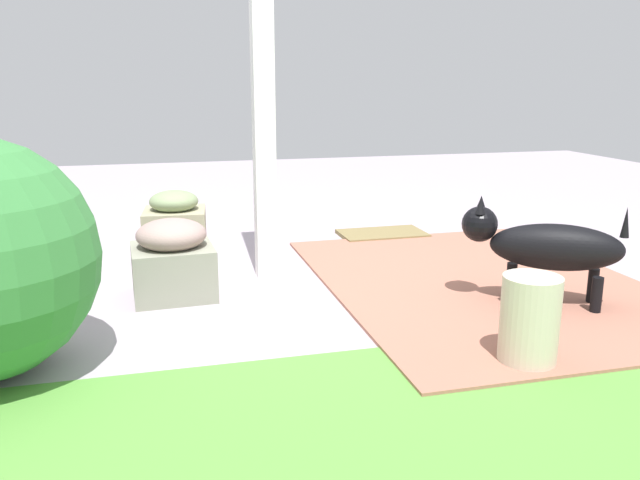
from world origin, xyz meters
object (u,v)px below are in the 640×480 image
Objects in this scene: porch_pillar at (262,66)px; dog at (544,245)px; stone_planter_nearest at (175,229)px; ceramic_urn at (530,321)px; doormat at (382,234)px; stone_planter_near at (173,259)px; terracotta_pot_tall at (4,230)px.

porch_pillar reaches higher than dog.
porch_pillar is at bearing 140.92° from stone_planter_nearest.
doormat is (-0.20, -2.32, -0.18)m from ceramic_urn.
stone_planter_near is 0.58× the size of dog.
terracotta_pot_tall is 1.13× the size of doormat.
dog is at bearing 154.00° from terracotta_pot_tall.
porch_pillar is 1.91m from terracotta_pot_tall.
terracotta_pot_tall is 1.90× the size of ceramic_urn.
dog reaches higher than stone_planter_near.
terracotta_pot_tall is at bearing -4.45° from stone_planter_nearest.
stone_planter_near is 0.62× the size of terracotta_pot_tall.
ceramic_urn is at bearing 139.73° from terracotta_pot_tall.
stone_planter_nearest is 1.06× the size of stone_planter_near.
stone_planter_near reaches higher than doormat.
terracotta_pot_tall is at bearing 6.39° from doormat.
porch_pillar is 2.04m from ceramic_urn.
porch_pillar reaches higher than ceramic_urn.
porch_pillar is at bearing -156.18° from stone_planter_near.
dog reaches higher than stone_planter_nearest.
ceramic_urn is at bearing 85.14° from doormat.
dog is (-1.88, 0.65, 0.12)m from stone_planter_near.
terracotta_pot_tall is at bearing -37.19° from stone_planter_near.
doormat is at bearing -166.64° from stone_planter_nearest.
dog is 2.02× the size of ceramic_urn.
stone_planter_nearest is at bearing -93.60° from stone_planter_near.
stone_planter_near is at bearing 23.82° from porch_pillar.
stone_planter_nearest is at bearing -39.08° from porch_pillar.
porch_pillar is 5.48× the size of stone_planter_near.
stone_planter_nearest reaches higher than ceramic_urn.
stone_planter_near is (0.04, 0.67, -0.02)m from stone_planter_nearest.
porch_pillar is 1.84m from dog.
stone_planter_near is at bearing 142.81° from terracotta_pot_tall.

